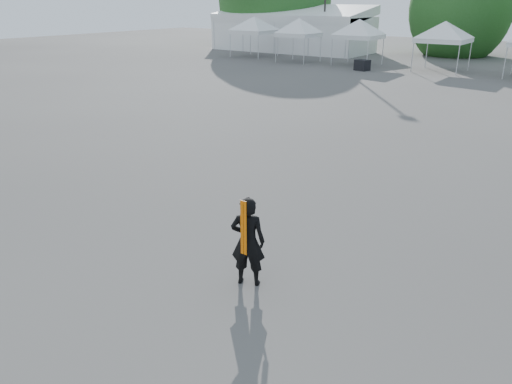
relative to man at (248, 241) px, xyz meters
The scene contains 10 objects.
ground 1.71m from the man, 82.00° to the left, with size 120.00×120.00×0.00m, color #474442.
marquee 42.51m from the man, 120.85° to the left, with size 15.00×6.25×4.23m.
tree_far_w 47.31m from the man, 123.15° to the left, with size 4.80×4.80×7.30m.
tree_mid_w 42.32m from the man, 100.64° to the left, with size 4.16×4.16×6.33m.
tent_a 37.34m from the man, 125.69° to the left, with size 4.48×4.48×3.88m.
tent_b 33.58m from the man, 119.66° to the left, with size 3.94×3.94×3.88m.
tent_c 32.31m from the man, 111.62° to the left, with size 4.33×4.33×3.88m.
tent_d 30.81m from the man, 100.67° to the left, with size 4.56×4.56×3.88m.
man is the anchor object (origin of this frame).
crate_west 29.22m from the man, 110.54° to the left, with size 0.94×0.73×0.73m, color black.
Camera 1 is at (4.39, -7.65, 4.72)m, focal length 35.00 mm.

